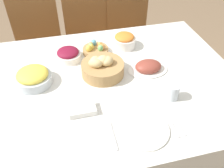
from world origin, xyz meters
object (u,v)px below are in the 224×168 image
chair_far_center (89,40)px  egg_basket (95,49)px  ham_platter (148,67)px  dinner_plate (143,129)px  bread_basket (102,67)px  carrot_bowl (124,40)px  fork (113,136)px  drinking_cup (173,92)px  chair_far_right (131,34)px  butter_dish (82,109)px  spoon (178,123)px  pineapple_bowl (33,77)px  chair_far_left (39,46)px  beet_salad_bowl (68,54)px  knife (172,124)px

chair_far_center → egg_basket: size_ratio=5.33×
ham_platter → dinner_plate: ham_platter is taller
bread_basket → carrot_bowl: bearing=51.5°
dinner_plate → carrot_bowl: bearing=81.1°
fork → drinking_cup: bearing=25.8°
drinking_cup → chair_far_right: bearing=83.2°
chair_far_right → fork: bearing=-115.8°
ham_platter → drinking_cup: bearing=-81.5°
chair_far_right → butter_dish: chair_far_right is taller
chair_far_right → bread_basket: size_ratio=3.61×
bread_basket → carrot_bowl: bread_basket is taller
chair_far_center → drinking_cup: (0.28, -1.14, 0.29)m
drinking_cup → butter_dish: drinking_cup is taller
bread_basket → spoon: bearing=-59.1°
fork → butter_dish: size_ratio=1.18×
ham_platter → pineapple_bowl: 0.69m
chair_far_left → dinner_plate: (0.52, -1.32, 0.25)m
chair_far_center → spoon: chair_far_center is taller
beet_salad_bowl → drinking_cup: 0.72m
beet_salad_bowl → butter_dish: (0.02, -0.49, -0.02)m
pineapple_bowl → drinking_cup: pineapple_bowl is taller
fork → drinking_cup: size_ratio=1.84×
carrot_bowl → drinking_cup: (0.11, -0.57, -0.00)m
chair_far_right → carrot_bowl: chair_far_right is taller
pineapple_bowl → fork: pineapple_bowl is taller
beet_salad_bowl → pineapple_bowl: pineapple_bowl is taller
beet_salad_bowl → dinner_plate: beet_salad_bowl is taller
chair_far_left → knife: bearing=-63.7°
chair_far_left → dinner_plate: chair_far_left is taller
drinking_cup → butter_dish: size_ratio=0.64×
chair_far_center → fork: bearing=-91.4°
pineapple_bowl → butter_dish: (0.24, -0.29, -0.03)m
carrot_bowl → chair_far_left: bearing=137.9°
carrot_bowl → butter_dish: (-0.38, -0.55, -0.03)m
chair_far_right → ham_platter: size_ratio=3.67×
spoon → drinking_cup: size_ratio=1.84×
egg_basket → spoon: size_ratio=1.06×
egg_basket → drinking_cup: bearing=-59.1°
knife → drinking_cup: bearing=67.5°
chair_far_right → drinking_cup: (-0.14, -1.14, 0.29)m
knife → ham_platter: bearing=86.3°
butter_dish → fork: bearing=-57.7°
chair_far_right → carrot_bowl: size_ratio=5.86×
chair_far_center → egg_basket: 0.67m
egg_basket → fork: egg_basket is taller
chair_far_center → ham_platter: bearing=-72.1°
bread_basket → pineapple_bowl: (-0.41, 0.01, -0.01)m
chair_far_center → pineapple_bowl: size_ratio=4.39×
egg_basket → dinner_plate: bearing=-82.1°
chair_far_center → ham_platter: size_ratio=3.67×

